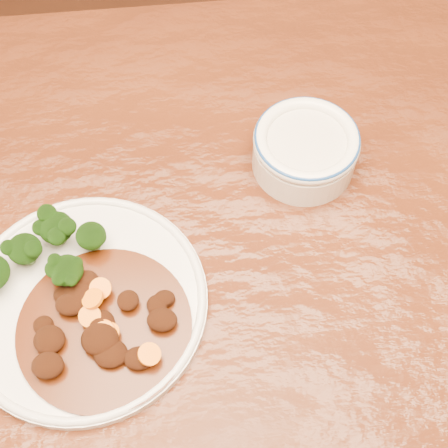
{
  "coord_description": "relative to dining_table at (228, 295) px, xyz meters",
  "views": [
    {
      "loc": [
        0.0,
        -0.32,
        1.4
      ],
      "look_at": [
        -0.01,
        0.05,
        0.77
      ],
      "focal_mm": 50.0,
      "sensor_mm": 36.0,
      "label": 1
    }
  ],
  "objects": [
    {
      "name": "mince_stew",
      "position": [
        -0.13,
        -0.08,
        0.1
      ],
      "size": [
        0.19,
        0.19,
        0.03
      ],
      "color": "#471D07",
      "rests_on": "dinner_plate"
    },
    {
      "name": "dining_table",
      "position": [
        0.0,
        0.0,
        0.0
      ],
      "size": [
        1.61,
        1.09,
        0.75
      ],
      "rotation": [
        0.0,
        0.0,
        0.14
      ],
      "color": "#4D200D",
      "rests_on": "ground"
    },
    {
      "name": "ground",
      "position": [
        -0.0,
        0.0,
        -0.67
      ],
      "size": [
        4.0,
        4.0,
        0.0
      ],
      "primitive_type": "plane",
      "color": "#421E10",
      "rests_on": "ground"
    },
    {
      "name": "dinner_plate",
      "position": [
        -0.16,
        -0.05,
        0.09
      ],
      "size": [
        0.27,
        0.27,
        0.02
      ],
      "rotation": [
        0.0,
        0.0,
        -0.08
      ],
      "color": "silver",
      "rests_on": "dining_table"
    },
    {
      "name": "broccoli_florets",
      "position": [
        -0.21,
        -0.01,
        0.12
      ],
      "size": [
        0.14,
        0.1,
        0.05
      ],
      "color": "#5F8A47",
      "rests_on": "dinner_plate"
    },
    {
      "name": "dip_bowl",
      "position": [
        0.09,
        0.15,
        0.11
      ],
      "size": [
        0.13,
        0.13,
        0.06
      ],
      "rotation": [
        0.0,
        0.0,
        0.37
      ],
      "color": "white",
      "rests_on": "dining_table"
    }
  ]
}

